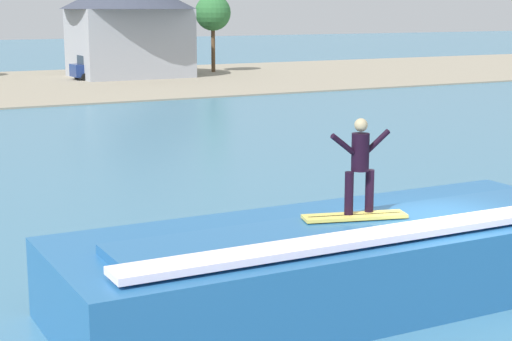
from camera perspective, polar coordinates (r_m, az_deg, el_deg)
name	(u,v)px	position (r m, az deg, el deg)	size (l,w,h in m)	color
ground_plane	(439,302)	(15.88, 12.44, -8.77)	(260.00, 260.00, 0.00)	teal
wave_crest	(341,261)	(15.42, 5.86, -6.20)	(10.54, 3.73, 1.60)	#25619A
surfboard	(355,216)	(15.11, 6.76, -3.12)	(1.94, 0.95, 0.06)	#EAD159
surfer	(360,161)	(15.02, 7.14, 0.68)	(1.26, 0.32, 1.73)	black
car_far_shore	(98,67)	(62.82, -10.79, 6.95)	(3.90, 2.16, 1.86)	navy
house_gabled_white	(129,18)	(64.47, -8.71, 10.25)	(10.21, 10.21, 7.72)	#9EA3AD
tree_tall_bare	(213,13)	(68.48, -2.97, 10.70)	(2.91, 2.91, 6.32)	brown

